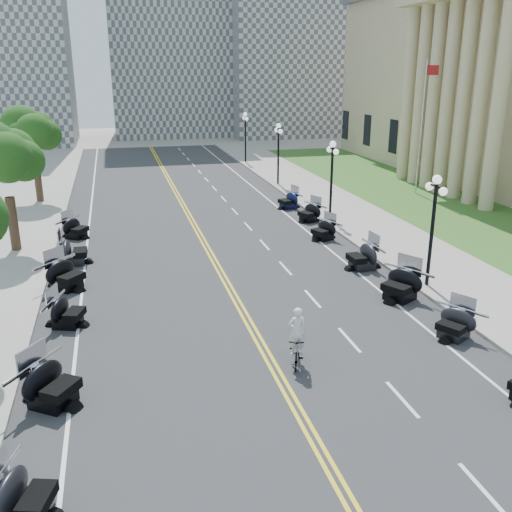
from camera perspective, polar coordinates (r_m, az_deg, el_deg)
ground at (r=20.21m, az=0.82°, el=-9.40°), size 160.00×160.00×0.00m
road at (r=29.22m, az=-4.20°, el=-0.47°), size 16.00×90.00×0.01m
centerline_yellow_a at (r=29.20m, az=-4.43°, el=-0.47°), size 0.12×90.00×0.00m
centerline_yellow_b at (r=29.23m, az=-3.97°, el=-0.43°), size 0.12×90.00×0.00m
edge_line_north at (r=30.88m, az=7.57°, el=0.48°), size 0.12×90.00×0.00m
edge_line_south at (r=28.90m, az=-16.80°, el=-1.43°), size 0.12×90.00×0.00m
lane_dash_4 at (r=15.35m, az=21.84°, el=-20.97°), size 0.12×2.00×0.00m
lane_dash_5 at (r=18.05m, az=14.40°, el=-13.68°), size 0.12×2.00×0.00m
lane_dash_6 at (r=21.16m, az=9.31°, el=-8.27°), size 0.12×2.00×0.00m
lane_dash_7 at (r=24.54m, az=5.67°, el=-4.26°), size 0.12×2.00×0.00m
lane_dash_8 at (r=28.07m, az=2.96°, el=-1.22°), size 0.12×2.00×0.00m
lane_dash_9 at (r=31.72m, az=0.86°, el=1.13°), size 0.12×2.00×0.00m
lane_dash_10 at (r=35.45m, az=-0.80°, el=2.99°), size 0.12×2.00×0.00m
lane_dash_11 at (r=39.23m, az=-2.14°, el=4.49°), size 0.12×2.00×0.00m
lane_dash_12 at (r=43.04m, az=-3.26°, el=5.73°), size 0.12×2.00×0.00m
lane_dash_13 at (r=46.89m, az=-4.19°, el=6.76°), size 0.12×2.00×0.00m
lane_dash_14 at (r=50.77m, az=-4.99°, el=7.64°), size 0.12×2.00×0.00m
lane_dash_15 at (r=54.66m, az=-5.67°, el=8.38°), size 0.12×2.00×0.00m
lane_dash_16 at (r=58.56m, az=-6.27°, el=9.03°), size 0.12×2.00×0.00m
lane_dash_17 at (r=62.48m, az=-6.79°, el=9.60°), size 0.12×2.00×0.00m
lane_dash_18 at (r=66.41m, az=-7.26°, el=10.10°), size 0.12×2.00×0.00m
lane_dash_19 at (r=70.34m, az=-7.67°, el=10.54°), size 0.12×2.00×0.00m
sidewalk_north at (r=32.55m, az=14.31°, el=1.11°), size 5.00×90.00×0.15m
lawn at (r=42.67m, az=17.65°, el=4.83°), size 9.00×60.00×0.10m
distant_block_b at (r=85.89m, az=-8.90°, el=21.91°), size 16.00×12.00×30.00m
distant_block_c at (r=86.48m, az=4.12°, el=19.39°), size 20.00×14.00×22.00m
street_lamp_2 at (r=25.95m, az=17.18°, el=2.31°), size 0.50×1.20×4.90m
street_lamp_3 at (r=36.44m, az=7.55°, el=7.44°), size 0.50×1.20×4.90m
street_lamp_4 at (r=47.65m, az=2.24°, el=10.14°), size 0.50×1.20×4.90m
street_lamp_5 at (r=59.17m, az=-1.07°, el=11.76°), size 0.50×1.20×4.90m
flagpole at (r=45.53m, az=16.19°, el=12.11°), size 1.10×0.20×10.00m
tree_3 at (r=32.07m, az=-23.82°, el=8.47°), size 4.80×4.80×9.20m
tree_4 at (r=43.85m, az=-21.43°, el=11.04°), size 4.80×4.80×9.20m
motorcycle_n_5 at (r=22.02m, az=19.25°, el=-6.28°), size 2.41×2.41×1.23m
motorcycle_n_6 at (r=24.88m, az=14.27°, el=-2.64°), size 2.87×2.87×1.47m
motorcycle_n_7 at (r=28.24m, az=10.61°, el=0.10°), size 2.13×2.13×1.43m
motorcycle_n_8 at (r=32.77m, az=6.76°, el=2.68°), size 2.31×2.31×1.24m
motorcycle_n_9 at (r=36.61m, az=5.37°, el=4.44°), size 2.40×2.40×1.29m
motorcycle_n_10 at (r=39.94m, az=3.26°, el=5.66°), size 2.23×2.23×1.29m
motorcycle_s_4 at (r=14.27m, az=-22.26°, el=-21.17°), size 2.31×2.31×1.29m
motorcycle_s_5 at (r=17.93m, az=-19.78°, el=-11.81°), size 2.90×2.90×1.46m
motorcycle_s_6 at (r=22.88m, az=-18.39°, el=-5.19°), size 2.31×2.31×1.27m
motorcycle_s_7 at (r=26.60m, az=-18.52°, el=-1.66°), size 2.96×2.96×1.47m
motorcycle_s_8 at (r=29.87m, az=-17.83°, el=0.55°), size 2.10×2.10×1.45m
motorcycle_s_9 at (r=34.48m, az=-17.60°, el=2.77°), size 2.57×2.57×1.29m
bicycle at (r=19.17m, az=4.07°, el=-9.32°), size 1.03×1.80×1.04m
cyclist_rider at (r=18.58m, az=4.17°, el=-5.60°), size 0.61×0.40×1.68m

